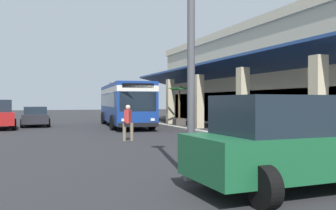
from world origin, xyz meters
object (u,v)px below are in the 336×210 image
Objects in this scene: parked_sedan_charcoal at (36,116)px; lot_light_pole at (191,13)px; transit_bus at (125,102)px; potted_palm at (179,114)px; pedestrian at (128,121)px; parked_suv_green at (298,141)px.

lot_light_pole reaches higher than parked_sedan_charcoal.
transit_bus is at bearing 69.49° from parked_sedan_charcoal.
lot_light_pole is at bearing -21.56° from potted_palm.
parked_sedan_charcoal is at bearing -162.23° from pedestrian.
transit_bus is 1.56× the size of lot_light_pole.
parked_sedan_charcoal is at bearing -167.52° from parked_suv_green.
parked_suv_green is at bearing -3.44° from transit_bus.
lot_light_pole is at bearing -9.08° from transit_bus.
transit_bus reaches higher than pedestrian.
transit_bus is at bearing -95.20° from potted_palm.
potted_palm reaches higher than parked_suv_green.
parked_suv_green is (22.75, 5.04, 0.27)m from parked_sedan_charcoal.
transit_bus is 6.78m from parked_sedan_charcoal.
pedestrian is at bearing 17.77° from parked_sedan_charcoal.
transit_bus reaches higher than parked_suv_green.
transit_bus is 4.42m from potted_palm.
parked_sedan_charcoal is 1.44× the size of potted_palm.
transit_bus is 3.71× the size of potted_palm.
lot_light_pole reaches higher than potted_palm.
lot_light_pole is (-1.56, -1.79, 2.90)m from parked_suv_green.
transit_bus is 20.46m from parked_suv_green.
parked_sedan_charcoal is (-2.34, -6.26, -1.10)m from transit_bus.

